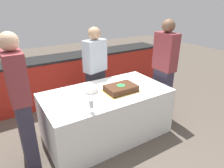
{
  "coord_description": "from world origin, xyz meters",
  "views": [
    {
      "loc": [
        -1.31,
        -2.26,
        1.96
      ],
      "look_at": [
        0.1,
        0.0,
        0.83
      ],
      "focal_mm": 32.0,
      "sensor_mm": 36.0,
      "label": 1
    }
  ],
  "objects_px": {
    "cake": "(121,88)",
    "wine_glass": "(91,104)",
    "plate_stack": "(91,90)",
    "person_cutting_cake": "(95,71)",
    "person_seated_left": "(21,103)",
    "person_seated_right": "(164,69)"
  },
  "relations": [
    {
      "from": "cake",
      "to": "wine_glass",
      "type": "distance_m",
      "value": 0.71
    },
    {
      "from": "cake",
      "to": "plate_stack",
      "type": "relative_size",
      "value": 2.37
    },
    {
      "from": "wine_glass",
      "to": "plate_stack",
      "type": "bearing_deg",
      "value": 64.29
    },
    {
      "from": "person_cutting_cake",
      "to": "person_seated_left",
      "type": "relative_size",
      "value": 0.93
    },
    {
      "from": "plate_stack",
      "to": "person_cutting_cake",
      "type": "bearing_deg",
      "value": 57.24
    },
    {
      "from": "cake",
      "to": "wine_glass",
      "type": "bearing_deg",
      "value": -153.65
    },
    {
      "from": "person_seated_right",
      "to": "person_seated_left",
      "type": "bearing_deg",
      "value": -90.0
    },
    {
      "from": "person_cutting_cake",
      "to": "person_seated_left",
      "type": "bearing_deg",
      "value": 12.98
    },
    {
      "from": "person_cutting_cake",
      "to": "person_seated_right",
      "type": "bearing_deg",
      "value": 127.88
    },
    {
      "from": "cake",
      "to": "person_seated_right",
      "type": "bearing_deg",
      "value": 5.43
    },
    {
      "from": "wine_glass",
      "to": "person_seated_right",
      "type": "height_order",
      "value": "person_seated_right"
    },
    {
      "from": "cake",
      "to": "person_seated_right",
      "type": "height_order",
      "value": "person_seated_right"
    },
    {
      "from": "person_seated_left",
      "to": "person_seated_right",
      "type": "height_order",
      "value": "person_seated_right"
    },
    {
      "from": "wine_glass",
      "to": "person_seated_right",
      "type": "xyz_separation_m",
      "value": [
        1.57,
        0.4,
        0.04
      ]
    },
    {
      "from": "plate_stack",
      "to": "person_seated_left",
      "type": "bearing_deg",
      "value": -172.93
    },
    {
      "from": "cake",
      "to": "wine_glass",
      "type": "relative_size",
      "value": 2.94
    },
    {
      "from": "plate_stack",
      "to": "person_seated_left",
      "type": "distance_m",
      "value": 0.96
    },
    {
      "from": "person_cutting_cake",
      "to": "person_seated_left",
      "type": "height_order",
      "value": "person_seated_left"
    },
    {
      "from": "plate_stack",
      "to": "wine_glass",
      "type": "bearing_deg",
      "value": -115.71
    },
    {
      "from": "wine_glass",
      "to": "person_seated_left",
      "type": "xyz_separation_m",
      "value": [
        -0.69,
        0.4,
        0.03
      ]
    },
    {
      "from": "wine_glass",
      "to": "person_seated_left",
      "type": "distance_m",
      "value": 0.8
    },
    {
      "from": "plate_stack",
      "to": "person_cutting_cake",
      "type": "distance_m",
      "value": 0.7
    }
  ]
}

